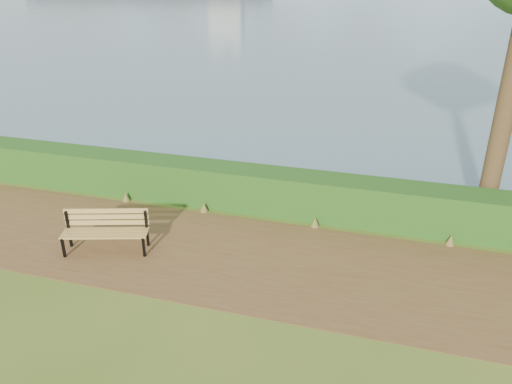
% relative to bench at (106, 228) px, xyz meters
% --- Properties ---
extents(ground, '(140.00, 140.00, 0.00)m').
position_rel_bench_xyz_m(ground, '(2.39, 0.12, -0.50)').
color(ground, '#435A19').
rests_on(ground, ground).
extents(path, '(40.00, 3.40, 0.01)m').
position_rel_bench_xyz_m(path, '(2.39, 0.42, -0.50)').
color(path, brown).
rests_on(path, ground).
extents(hedge, '(32.00, 0.85, 1.00)m').
position_rel_bench_xyz_m(hedge, '(2.39, 2.72, -0.00)').
color(hedge, '#184814').
rests_on(hedge, ground).
extents(bench, '(1.81, 1.00, 0.87)m').
position_rel_bench_xyz_m(bench, '(0.00, 0.00, 0.00)').
color(bench, black).
rests_on(bench, ground).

